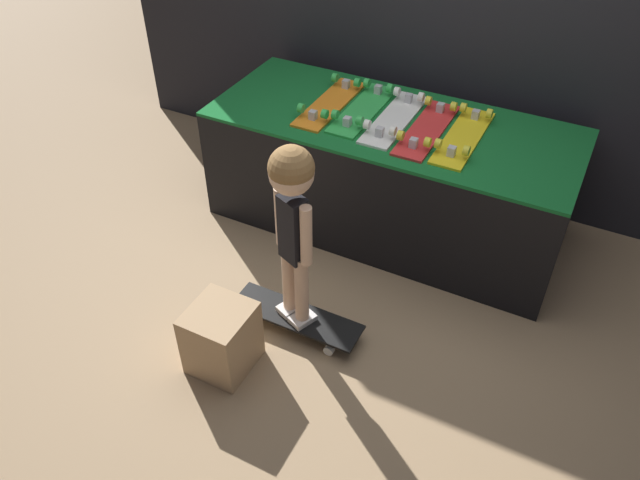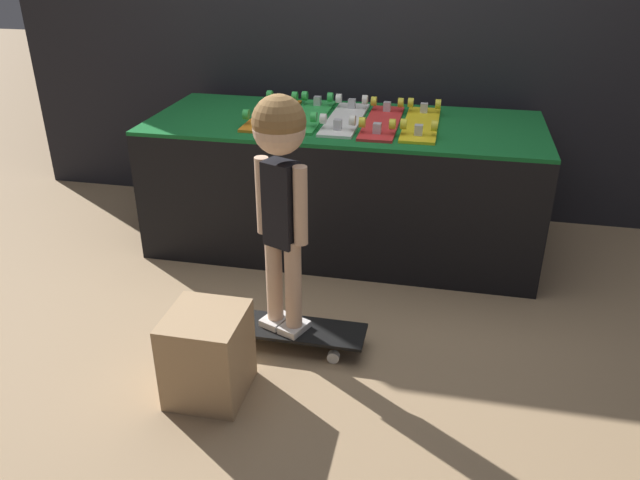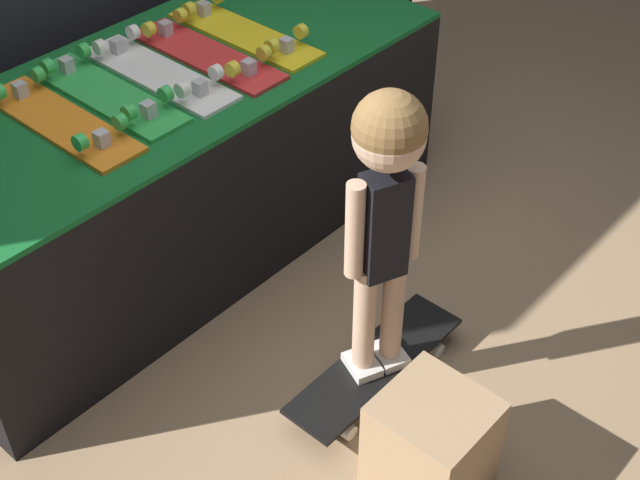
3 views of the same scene
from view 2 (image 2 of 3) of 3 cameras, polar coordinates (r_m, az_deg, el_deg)
name	(u,v)px [view 2 (image 2 of 3)]	position (r m, az deg, el deg)	size (l,w,h in m)	color
ground_plane	(324,288)	(3.21, 0.33, -4.44)	(16.00, 16.00, 0.00)	#9E7F5B
back_wall	(364,14)	(3.92, 4.04, 19.95)	(4.51, 0.10, 2.42)	black
display_rack	(344,184)	(3.54, 2.17, 5.14)	(2.12, 0.87, 0.73)	black
skateboard_orange_on_rack	(272,113)	(3.52, -4.40, 11.49)	(0.18, 0.66, 0.09)	orange
skateboard_green_on_rack	(309,114)	(3.49, -1.00, 11.43)	(0.18, 0.66, 0.09)	green
skateboard_white_on_rack	(345,117)	(3.43, 2.31, 11.15)	(0.18, 0.66, 0.09)	white
skateboard_red_on_rack	(382,121)	(3.38, 5.71, 10.81)	(0.18, 0.66, 0.09)	red
skateboard_yellow_on_rack	(421,122)	(3.38, 9.24, 10.59)	(0.18, 0.66, 0.09)	yellow
skateboard_on_floor	(285,330)	(2.78, -3.21, -8.18)	(0.71, 0.20, 0.09)	black
child	(280,173)	(2.44, -3.64, 6.13)	(0.23, 0.21, 1.02)	silver
storage_box	(208,354)	(2.49, -10.23, -10.25)	(0.29, 0.30, 0.36)	tan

